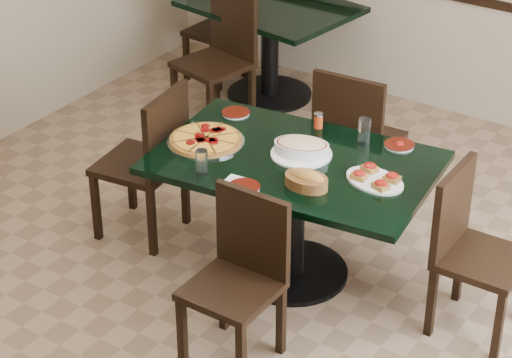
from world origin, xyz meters
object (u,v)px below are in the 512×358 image
Objects in this scene: back_chair_near at (222,51)px; back_table at (270,32)px; bread_basket at (306,180)px; chair_left at (151,156)px; back_chair_left at (222,26)px; bruschetta_platter at (375,178)px; chair_near at (241,270)px; chair_far at (354,135)px; pepperoni_pizza at (206,140)px; main_table at (294,188)px; lasagna_casserole at (302,147)px; chair_right at (469,243)px.

back_table is at bearing 97.38° from back_chair_near.
bread_basket is at bearing -45.36° from back_table.
chair_left is 1.15× the size of back_chair_left.
back_chair_near reaches higher than bruschetta_platter.
back_chair_left is (-0.46, 0.03, -0.06)m from back_table.
chair_near reaches higher than bread_basket.
back_chair_near is at bearing -26.97° from chair_far.
bread_basket reaches higher than pepperoni_pizza.
main_table is 0.37m from bread_basket.
chair_far reaches higher than pepperoni_pizza.
chair_near is at bearing -97.89° from lasagna_casserole.
pepperoni_pizza is at bearing 36.98° from back_chair_left.
back_chair_left is 2.20× the size of bruschetta_platter.
chair_right is 2.11× the size of pepperoni_pizza.
bread_basket reaches higher than lasagna_casserole.
back_chair_left reaches higher than back_table.
back_chair_left reaches higher than main_table.
lasagna_casserole is (0.06, -0.72, 0.25)m from chair_far.
back_chair_left is 2.42× the size of lasagna_casserole.
bread_basket is (2.07, -2.16, 0.33)m from back_chair_left.
back_chair_left is (-1.82, 1.18, -0.08)m from chair_far.
lasagna_casserole is at bearing -45.17° from back_table.
back_chair_near reaches higher than pepperoni_pizza.
lasagna_casserole reaches higher than back_table.
bruschetta_platter is at bearing 87.91° from chair_left.
chair_far is at bearing -10.03° from back_chair_near.
chair_right is 2.63× the size of lasagna_casserole.
chair_far reaches higher than bread_basket.
pepperoni_pizza reaches higher than back_table.
pepperoni_pizza is 0.99m from bruschetta_platter.
bruschetta_platter is (1.38, 0.13, 0.23)m from chair_left.
chair_far is 1.50m from chair_near.
chair_right is at bearing 44.73° from chair_near.
pepperoni_pizza is 1.13× the size of bruschetta_platter.
bruschetta_platter is at bearing -37.66° from back_table.
main_table is 1.65× the size of chair_left.
chair_left reaches higher than bruschetta_platter.
bread_basket is (1.11, -0.11, 0.25)m from chair_left.
chair_far reaches higher than chair_left.
bread_basket is 0.63× the size of bruschetta_platter.
bruschetta_platter is (1.93, -1.35, 0.22)m from back_chair_near.
chair_right reaches higher than lasagna_casserole.
bruschetta_platter is (0.52, -0.75, 0.23)m from chair_far.
chair_near is 0.58m from bread_basket.
main_table is 2.71m from back_chair_left.
chair_left is 1.58m from back_chair_near.
main_table is 1.21× the size of back_table.
chair_left is (-0.86, -0.88, -0.01)m from chair_far.
back_chair_near is at bearing -88.10° from back_table.
bruschetta_platter is at bearing -3.82° from main_table.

